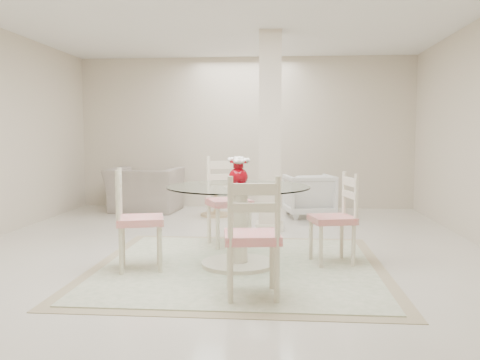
# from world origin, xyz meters

# --- Properties ---
(ground) EXTENTS (7.00, 7.00, 0.00)m
(ground) POSITION_xyz_m (0.00, 0.00, 0.00)
(ground) COLOR silver
(ground) RESTS_ON ground
(room_shell) EXTENTS (6.02, 7.02, 2.71)m
(room_shell) POSITION_xyz_m (0.00, 0.00, 1.86)
(room_shell) COLOR beige
(room_shell) RESTS_ON ground
(column) EXTENTS (0.30, 0.30, 2.70)m
(column) POSITION_xyz_m (0.50, 1.30, 1.35)
(column) COLOR beige
(column) RESTS_ON ground
(area_rug) EXTENTS (2.88, 2.88, 0.02)m
(area_rug) POSITION_xyz_m (0.24, -0.74, 0.01)
(area_rug) COLOR tan
(area_rug) RESTS_ON ground
(dining_table) EXTENTS (1.40, 1.40, 0.81)m
(dining_table) POSITION_xyz_m (0.24, -0.74, 0.41)
(dining_table) COLOR beige
(dining_table) RESTS_ON ground
(red_vase) EXTENTS (0.22, 0.21, 0.29)m
(red_vase) POSITION_xyz_m (0.24, -0.74, 0.95)
(red_vase) COLOR #A20510
(red_vase) RESTS_ON dining_table
(dining_chair_east) EXTENTS (0.49, 0.49, 1.02)m
(dining_chair_east) POSITION_xyz_m (1.23, -0.54, 0.54)
(dining_chair_east) COLOR beige
(dining_chair_east) RESTS_ON ground
(dining_chair_north) EXTENTS (0.61, 0.61, 1.16)m
(dining_chair_north) POSITION_xyz_m (0.02, 0.26, 0.61)
(dining_chair_north) COLOR #F6E9CA
(dining_chair_north) RESTS_ON ground
(dining_chair_west) EXTENTS (0.53, 0.53, 1.08)m
(dining_chair_west) POSITION_xyz_m (-0.76, -0.95, 0.57)
(dining_chair_west) COLOR beige
(dining_chair_west) RESTS_ON ground
(dining_chair_south) EXTENTS (0.49, 0.49, 1.10)m
(dining_chair_south) POSITION_xyz_m (0.43, -1.74, 0.58)
(dining_chair_south) COLOR beige
(dining_chair_south) RESTS_ON ground
(recliner_taupe) EXTENTS (1.23, 1.10, 0.75)m
(recliner_taupe) POSITION_xyz_m (-1.67, 2.82, 0.38)
(recliner_taupe) COLOR gray
(recliner_taupe) RESTS_ON ground
(armchair_white) EXTENTS (0.87, 0.89, 0.69)m
(armchair_white) POSITION_xyz_m (1.10, 2.51, 0.34)
(armchair_white) COLOR silver
(armchair_white) RESTS_ON ground
(side_table) EXTENTS (0.51, 0.51, 0.53)m
(side_table) POSITION_xyz_m (-0.40, 2.43, 0.25)
(side_table) COLOR tan
(side_table) RESTS_ON ground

